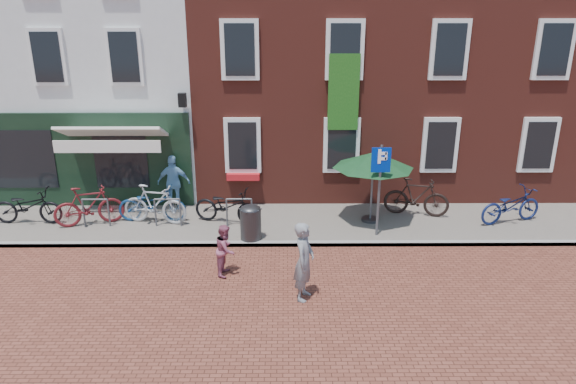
{
  "coord_description": "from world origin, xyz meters",
  "views": [
    {
      "loc": [
        1.77,
        -12.12,
        5.66
      ],
      "look_at": [
        1.86,
        0.54,
        1.33
      ],
      "focal_mm": 31.81,
      "sensor_mm": 36.0,
      "label": 1
    }
  ],
  "objects_px": {
    "bicycle_2": "(152,204)",
    "bicycle_6": "(511,205)",
    "litter_bin": "(251,220)",
    "cafe_person": "(174,182)",
    "parking_sign": "(380,175)",
    "bicycle_5": "(416,197)",
    "bicycle_4": "(227,206)",
    "bicycle_3": "(155,204)",
    "bicycle_0": "(28,206)",
    "parasol": "(374,157)",
    "woman": "(304,261)",
    "bicycle_1": "(89,206)",
    "boy": "(226,250)"
  },
  "relations": [
    {
      "from": "bicycle_1",
      "to": "bicycle_5",
      "type": "distance_m",
      "value": 9.4
    },
    {
      "from": "bicycle_2",
      "to": "cafe_person",
      "type": "bearing_deg",
      "value": -22.58
    },
    {
      "from": "bicycle_3",
      "to": "bicycle_4",
      "type": "distance_m",
      "value": 2.05
    },
    {
      "from": "parking_sign",
      "to": "cafe_person",
      "type": "distance_m",
      "value": 6.25
    },
    {
      "from": "parasol",
      "to": "bicycle_1",
      "type": "height_order",
      "value": "parasol"
    },
    {
      "from": "litter_bin",
      "to": "woman",
      "type": "distance_m",
      "value": 3.14
    },
    {
      "from": "parking_sign",
      "to": "bicycle_4",
      "type": "relative_size",
      "value": 1.28
    },
    {
      "from": "bicycle_3",
      "to": "bicycle_4",
      "type": "relative_size",
      "value": 0.97
    },
    {
      "from": "bicycle_2",
      "to": "bicycle_6",
      "type": "distance_m",
      "value": 10.23
    },
    {
      "from": "bicycle_1",
      "to": "bicycle_3",
      "type": "bearing_deg",
      "value": -105.5
    },
    {
      "from": "parking_sign",
      "to": "bicycle_0",
      "type": "distance_m",
      "value": 9.88
    },
    {
      "from": "parasol",
      "to": "bicycle_2",
      "type": "bearing_deg",
      "value": 179.65
    },
    {
      "from": "cafe_person",
      "to": "bicycle_4",
      "type": "height_order",
      "value": "cafe_person"
    },
    {
      "from": "boy",
      "to": "bicycle_3",
      "type": "distance_m",
      "value": 3.7
    },
    {
      "from": "woman",
      "to": "bicycle_0",
      "type": "distance_m",
      "value": 8.66
    },
    {
      "from": "bicycle_2",
      "to": "woman",
      "type": "bearing_deg",
      "value": -133.32
    },
    {
      "from": "woman",
      "to": "bicycle_5",
      "type": "height_order",
      "value": "woman"
    },
    {
      "from": "bicycle_3",
      "to": "bicycle_2",
      "type": "bearing_deg",
      "value": 47.16
    },
    {
      "from": "woman",
      "to": "bicycle_6",
      "type": "xyz_separation_m",
      "value": [
        6.03,
        3.96,
        -0.25
      ]
    },
    {
      "from": "bicycle_0",
      "to": "parasol",
      "type": "bearing_deg",
      "value": -87.89
    },
    {
      "from": "cafe_person",
      "to": "bicycle_2",
      "type": "bearing_deg",
      "value": 66.42
    },
    {
      "from": "bicycle_0",
      "to": "bicycle_1",
      "type": "distance_m",
      "value": 1.79
    },
    {
      "from": "litter_bin",
      "to": "cafe_person",
      "type": "height_order",
      "value": "cafe_person"
    },
    {
      "from": "parking_sign",
      "to": "woman",
      "type": "distance_m",
      "value": 3.84
    },
    {
      "from": "bicycle_1",
      "to": "bicycle_5",
      "type": "relative_size",
      "value": 1.0
    },
    {
      "from": "bicycle_0",
      "to": "bicycle_4",
      "type": "relative_size",
      "value": 1.0
    },
    {
      "from": "cafe_person",
      "to": "bicycle_6",
      "type": "distance_m",
      "value": 9.87
    },
    {
      "from": "bicycle_3",
      "to": "bicycle_4",
      "type": "xyz_separation_m",
      "value": [
        2.05,
        0.01,
        -0.06
      ]
    },
    {
      "from": "litter_bin",
      "to": "bicycle_2",
      "type": "bearing_deg",
      "value": 155.95
    },
    {
      "from": "bicycle_4",
      "to": "bicycle_3",
      "type": "bearing_deg",
      "value": 106.62
    },
    {
      "from": "bicycle_2",
      "to": "bicycle_4",
      "type": "bearing_deg",
      "value": -92.83
    },
    {
      "from": "bicycle_0",
      "to": "bicycle_2",
      "type": "bearing_deg",
      "value": -86.06
    },
    {
      "from": "bicycle_2",
      "to": "bicycle_1",
      "type": "bearing_deg",
      "value": 100.75
    },
    {
      "from": "litter_bin",
      "to": "bicycle_2",
      "type": "xyz_separation_m",
      "value": [
        -2.91,
        1.3,
        -0.01
      ]
    },
    {
      "from": "litter_bin",
      "to": "boy",
      "type": "height_order",
      "value": "boy"
    },
    {
      "from": "bicycle_2",
      "to": "bicycle_3",
      "type": "distance_m",
      "value": 0.21
    },
    {
      "from": "parasol",
      "to": "bicycle_4",
      "type": "xyz_separation_m",
      "value": [
        -4.11,
        -0.12,
        -1.39
      ]
    },
    {
      "from": "cafe_person",
      "to": "bicycle_5",
      "type": "xyz_separation_m",
      "value": [
        7.24,
        -0.6,
        -0.27
      ]
    },
    {
      "from": "bicycle_6",
      "to": "cafe_person",
      "type": "bearing_deg",
      "value": 65.42
    },
    {
      "from": "woman",
      "to": "bicycle_6",
      "type": "relative_size",
      "value": 0.88
    },
    {
      "from": "parasol",
      "to": "bicycle_5",
      "type": "relative_size",
      "value": 1.21
    },
    {
      "from": "parasol",
      "to": "bicycle_4",
      "type": "relative_size",
      "value": 1.17
    },
    {
      "from": "bicycle_4",
      "to": "bicycle_6",
      "type": "relative_size",
      "value": 1.0
    },
    {
      "from": "parking_sign",
      "to": "bicycle_0",
      "type": "height_order",
      "value": "parking_sign"
    },
    {
      "from": "woman",
      "to": "bicycle_3",
      "type": "bearing_deg",
      "value": 63.16
    },
    {
      "from": "parking_sign",
      "to": "bicycle_5",
      "type": "relative_size",
      "value": 1.32
    },
    {
      "from": "cafe_person",
      "to": "bicycle_6",
      "type": "relative_size",
      "value": 0.86
    },
    {
      "from": "cafe_person",
      "to": "parasol",
      "type": "bearing_deg",
      "value": 170.15
    },
    {
      "from": "litter_bin",
      "to": "bicycle_6",
      "type": "relative_size",
      "value": 0.52
    },
    {
      "from": "bicycle_0",
      "to": "bicycle_5",
      "type": "xyz_separation_m",
      "value": [
        11.16,
        0.55,
        0.06
      ]
    }
  ]
}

